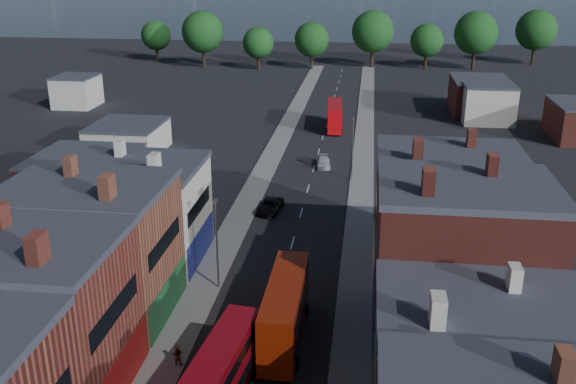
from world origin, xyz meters
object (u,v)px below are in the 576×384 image
(bus_2, at_px, (335,115))
(car_3, at_px, (323,162))
(bus_1, at_px, (285,310))
(car_2, at_px, (270,206))
(bus_0, at_px, (222,373))
(ped_1, at_px, (177,355))

(bus_2, relative_size, car_3, 2.33)
(bus_2, distance_m, car_3, 20.43)
(bus_1, bearing_deg, bus_2, 89.94)
(car_3, bearing_deg, car_2, -112.20)
(bus_0, distance_m, bus_1, 8.27)
(ped_1, bearing_deg, car_3, -94.73)
(bus_0, height_order, car_3, bus_0)
(car_3, distance_m, ped_1, 46.74)
(bus_2, height_order, ped_1, bus_2)
(bus_2, height_order, car_3, bus_2)
(car_3, relative_size, ped_1, 2.79)
(bus_1, distance_m, bus_2, 62.44)
(bus_1, distance_m, car_2, 25.62)
(car_2, relative_size, ped_1, 3.16)
(car_2, xyz_separation_m, car_3, (4.67, 17.02, -0.05))
(bus_2, xyz_separation_m, car_3, (-0.30, -20.35, -1.70))
(bus_0, relative_size, car_3, 2.31)
(bus_0, height_order, car_2, bus_0)
(bus_1, xyz_separation_m, car_2, (-4.97, 25.07, -1.85))
(bus_0, bearing_deg, bus_1, 75.27)
(bus_2, distance_m, car_2, 37.74)
(ped_1, bearing_deg, bus_0, 141.85)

